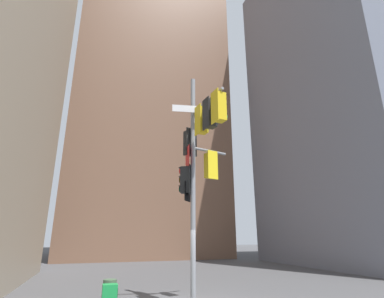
% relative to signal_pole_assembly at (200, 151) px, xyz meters
% --- Properties ---
extents(building_tower_right, '(15.21, 15.21, 30.77)m').
position_rel_signal_pole_assembly_xyz_m(building_tower_right, '(19.74, 9.08, 10.05)').
color(building_tower_right, slate).
rests_on(building_tower_right, ground).
extents(building_mid_block, '(17.69, 17.69, 44.06)m').
position_rel_signal_pole_assembly_xyz_m(building_mid_block, '(2.01, 27.59, 16.70)').
color(building_mid_block, brown).
rests_on(building_mid_block, ground).
extents(signal_pole_assembly, '(2.50, 2.90, 8.58)m').
position_rel_signal_pole_assembly_xyz_m(signal_pole_assembly, '(0.00, 0.00, 0.00)').
color(signal_pole_assembly, gray).
rests_on(signal_pole_assembly, ground).
extents(trash_bin, '(0.45, 0.45, 0.87)m').
position_rel_signal_pole_assembly_xyz_m(trash_bin, '(-2.81, 1.35, -4.90)').
color(trash_bin, '#3F593F').
rests_on(trash_bin, ground).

